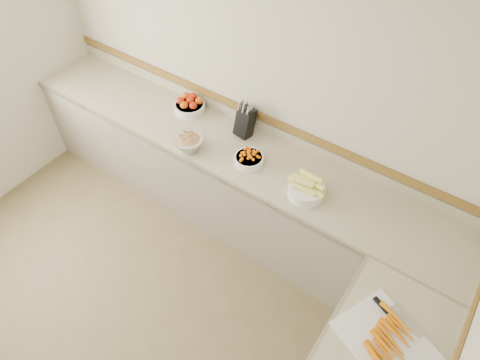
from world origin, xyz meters
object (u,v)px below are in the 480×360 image
Objects in this scene: rhubarb_bowl at (189,142)px; cutting_board at (387,342)px; tomato_bowl at (190,105)px; corn_bowl at (307,188)px; cherry_tomato_bowl at (249,158)px; knife_block at (245,121)px.

rhubarb_bowl is 1.99m from cutting_board.
tomato_bowl is 0.49m from rhubarb_bowl.
corn_bowl reaches higher than cutting_board.
cherry_tomato_bowl is at bearing 176.31° from corn_bowl.
corn_bowl is 1.01m from rhubarb_bowl.
corn_bowl is at bearing -21.59° from knife_block.
knife_block reaches higher than corn_bowl.
cherry_tomato_bowl is 0.97× the size of rhubarb_bowl.
corn_bowl is 1.23× the size of rhubarb_bowl.
rhubarb_bowl is (-0.48, -0.15, 0.03)m from cherry_tomato_bowl.
tomato_bowl is 1.34m from corn_bowl.
knife_block is 0.35m from cherry_tomato_bowl.
knife_block is 0.49m from rhubarb_bowl.
cutting_board is (0.90, -0.70, -0.05)m from corn_bowl.
knife_block is 1.19× the size of tomato_bowl.
cherry_tomato_bowl is at bearing 152.74° from cutting_board.
corn_bowl reaches higher than rhubarb_bowl.
tomato_bowl is 2.42m from cutting_board.
corn_bowl is at bearing -11.57° from tomato_bowl.
cherry_tomato_bowl reaches higher than cutting_board.
corn_bowl is at bearing -3.69° from cherry_tomato_bowl.
rhubarb_bowl is (-1.00, -0.11, 0.00)m from corn_bowl.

